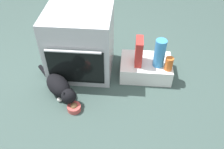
{
  "coord_description": "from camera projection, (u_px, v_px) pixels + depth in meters",
  "views": [
    {
      "loc": [
        0.43,
        -1.6,
        1.77
      ],
      "look_at": [
        0.29,
        0.06,
        0.25
      ],
      "focal_mm": 38.72,
      "sensor_mm": 36.0,
      "label": 1
    }
  ],
  "objects": [
    {
      "name": "water_bottle",
      "position": [
        160.0,
        53.0,
        2.37
      ],
      "size": [
        0.11,
        0.11,
        0.3
      ],
      "primitive_type": "cylinder",
      "color": "#388CD1",
      "rests_on": "pantry_cabinet"
    },
    {
      "name": "sauce_jar",
      "position": [
        169.0,
        64.0,
        2.37
      ],
      "size": [
        0.08,
        0.08,
        0.14
      ],
      "primitive_type": "cylinder",
      "color": "#D16023",
      "rests_on": "pantry_cabinet"
    },
    {
      "name": "ground",
      "position": [
        83.0,
        95.0,
        2.4
      ],
      "size": [
        8.0,
        8.0,
        0.0
      ],
      "primitive_type": "plane",
      "color": "#384C47"
    },
    {
      "name": "pantry_cabinet",
      "position": [
        146.0,
        68.0,
        2.57
      ],
      "size": [
        0.53,
        0.38,
        0.18
      ],
      "primitive_type": "cube",
      "color": "white",
      "rests_on": "ground"
    },
    {
      "name": "cereal_box",
      "position": [
        139.0,
        51.0,
        2.4
      ],
      "size": [
        0.07,
        0.18,
        0.28
      ],
      "primitive_type": "cube",
      "color": "#B72D28",
      "rests_on": "pantry_cabinet"
    },
    {
      "name": "oven",
      "position": [
        80.0,
        43.0,
        2.46
      ],
      "size": [
        0.65,
        0.6,
        0.69
      ],
      "color": "#B7BABF",
      "rests_on": "ground"
    },
    {
      "name": "cat",
      "position": [
        60.0,
        87.0,
        2.33
      ],
      "size": [
        0.5,
        0.52,
        0.21
      ],
      "rotation": [
        0.0,
        0.0,
        -0.81
      ],
      "color": "black",
      "rests_on": "ground"
    },
    {
      "name": "food_bowl",
      "position": [
        74.0,
        107.0,
        2.24
      ],
      "size": [
        0.13,
        0.13,
        0.08
      ],
      "color": "#C64C47",
      "rests_on": "ground"
    }
  ]
}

